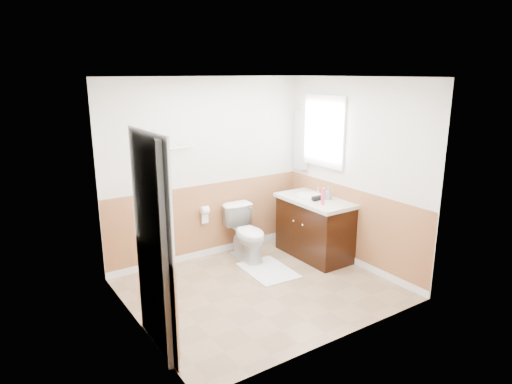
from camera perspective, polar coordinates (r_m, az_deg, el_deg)
floor at (r=5.60m, az=0.58°, el=-12.16°), size 3.00×3.00×0.00m
ceiling at (r=4.98m, az=0.66°, el=14.37°), size 3.00×3.00×0.00m
wall_back at (r=6.24m, az=-6.13°, el=2.83°), size 3.00×0.00×3.00m
wall_front at (r=4.18m, az=10.71°, el=-3.44°), size 3.00×0.00×3.00m
wall_left at (r=4.51m, az=-15.36°, el=-2.37°), size 0.00×3.00×3.00m
wall_right at (r=6.10m, az=12.36°, el=2.29°), size 0.00×3.00×3.00m
wainscot_back at (r=6.42m, az=-5.90°, el=-3.74°), size 3.00×0.00×3.00m
wainscot_front at (r=4.48m, az=10.13°, el=-12.54°), size 3.00×0.00×3.00m
wainscot_left at (r=4.78m, az=-14.59°, el=-10.96°), size 0.00×2.60×2.60m
wainscot_right at (r=6.29m, az=11.90°, el=-4.40°), size 0.00×2.60×2.60m
toilet at (r=6.29m, az=-1.13°, el=-5.26°), size 0.47×0.76×0.75m
bath_mat at (r=6.04m, az=1.52°, el=-9.92°), size 0.60×0.83×0.02m
vanity_cabinet at (r=6.44m, az=7.41°, el=-4.69°), size 0.55×1.10×0.80m
vanity_knob_left at (r=6.13m, az=5.95°, el=-4.17°), size 0.03×0.03×0.03m
vanity_knob_right at (r=6.28m, az=4.78°, el=-3.68°), size 0.03×0.03×0.03m
countertop at (r=6.30m, az=7.47°, el=-1.07°), size 0.60×1.15×0.05m
sink_basin at (r=6.41m, az=6.67°, el=-0.45°), size 0.36×0.36×0.02m
faucet at (r=6.51m, az=7.90°, el=0.30°), size 0.02×0.02×0.14m
lotion_bottle at (r=6.02m, az=8.49°, el=-0.53°), size 0.05×0.05×0.22m
soap_dispenser at (r=6.27m, az=9.14°, el=-0.17°), size 0.10×0.10×0.17m
hair_dryer_body at (r=6.20m, az=7.72°, el=-0.77°), size 0.14×0.07×0.07m
hair_dryer_handle at (r=6.19m, az=7.50°, el=-1.08°), size 0.03×0.03×0.07m
mirror_panel at (r=6.82m, az=5.71°, el=6.45°), size 0.02×0.35×0.90m
window_frame at (r=6.41m, az=8.63°, el=7.61°), size 0.04×0.80×1.00m
window_glass at (r=6.42m, az=8.74°, el=7.62°), size 0.01×0.70×0.90m
door at (r=4.21m, az=-11.86°, el=-6.69°), size 0.29×0.78×2.04m
door_frame at (r=4.18m, az=-12.84°, el=-6.76°), size 0.02×0.92×2.10m
door_knob at (r=4.55m, az=-12.69°, el=-6.05°), size 0.06×0.06×0.06m
towel_bar at (r=5.89m, az=-10.75°, el=5.41°), size 0.62×0.02×0.02m
tp_holder_bar at (r=6.27m, az=-6.50°, el=-2.31°), size 0.14×0.02×0.02m
tp_roll at (r=6.27m, az=-6.50°, el=-2.31°), size 0.10×0.11×0.11m
tp_sheet at (r=6.30m, az=-6.47°, el=-3.27°), size 0.10×0.01×0.16m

